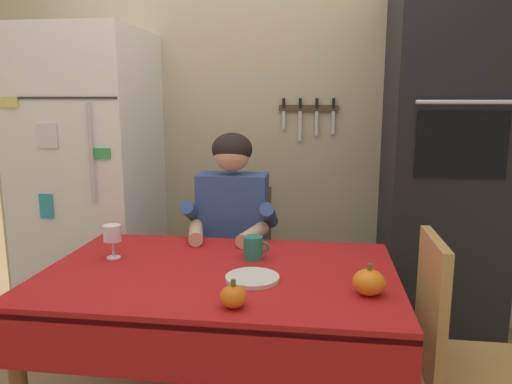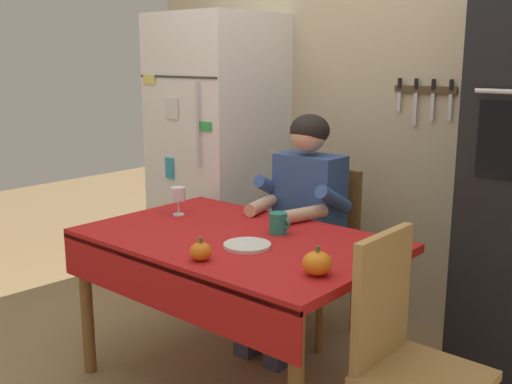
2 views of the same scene
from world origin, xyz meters
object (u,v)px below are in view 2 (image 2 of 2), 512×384
Objects in this scene: seated_person at (302,211)px; chair_right_side at (405,351)px; chair_behind_person at (321,243)px; pumpkin_medium at (201,251)px; dining_table at (233,255)px; coffee_mug at (278,223)px; refrigerator at (219,156)px; serving_tray at (247,245)px; pumpkin_large at (317,263)px; wine_glass at (178,195)px.

chair_right_side is (0.96, -0.67, -0.23)m from seated_person.
chair_behind_person reaches higher than pumpkin_medium.
dining_table is 0.36m from pumpkin_medium.
pumpkin_medium is (0.18, -1.11, 0.27)m from chair_behind_person.
chair_right_side is at bearing -17.91° from coffee_mug.
refrigerator is 16.20× the size of coffee_mug.
refrigerator is at bearing 139.06° from serving_tray.
pumpkin_large reaches higher than serving_tray.
pumpkin_large is (-0.33, -0.08, 0.27)m from chair_right_side.
dining_table is at bearing -85.44° from chair_behind_person.
seated_person is 11.21× the size of coffee_mug.
dining_table is at bearing 155.15° from serving_tray.
pumpkin_large is at bearing 20.45° from pumpkin_medium.
pumpkin_medium is at bearing -69.32° from dining_table.
chair_behind_person is 0.29m from seated_person.
refrigerator is 1.28m from coffee_mug.
chair_behind_person is at bearing 106.36° from coffee_mug.
refrigerator is 1.29× the size of dining_table.
chair_behind_person is 1.15m from pumpkin_medium.
chair_right_side is 8.37× the size of coffee_mug.
refrigerator is at bearing 145.79° from pumpkin_large.
dining_table is at bearing -84.03° from seated_person.
coffee_mug is 0.56m from pumpkin_large.
coffee_mug is 0.60m from wine_glass.
coffee_mug is at bearing -33.30° from refrigerator.
chair_right_side reaches higher than pumpkin_large.
pumpkin_large is (0.57, -0.15, 0.13)m from dining_table.
refrigerator is 0.97m from chair_behind_person.
refrigerator reaches higher than coffee_mug.
dining_table is at bearing -42.91° from refrigerator.
dining_table is 1.51× the size of chair_right_side.
chair_right_side is at bearing 13.25° from pumpkin_large.
chair_behind_person is 0.69m from coffee_mug.
chair_behind_person is 9.70× the size of pumpkin_medium.
pumpkin_medium is at bearing -35.11° from wine_glass.
coffee_mug is at bearing 57.75° from dining_table.
serving_tray is at bearing -72.66° from seated_person.
serving_tray is (1.10, -0.95, -0.15)m from refrigerator.
refrigerator is 1.46m from serving_tray.
pumpkin_large is 0.43m from serving_tray.
refrigerator is 12.28× the size of wine_glass.
coffee_mug is (-0.79, 0.25, 0.28)m from chair_right_side.
serving_tray is (-0.75, 0.00, 0.24)m from chair_right_side.
refrigerator is at bearing 121.10° from wine_glass.
seated_person is (-0.06, 0.60, 0.08)m from dining_table.
coffee_mug is at bearing 162.09° from chair_right_side.
coffee_mug is at bearing 90.42° from pumpkin_medium.
seated_person is (0.00, -0.19, 0.23)m from chair_behind_person.
serving_tray is at bearing -82.99° from coffee_mug.
pumpkin_medium reaches higher than serving_tray.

